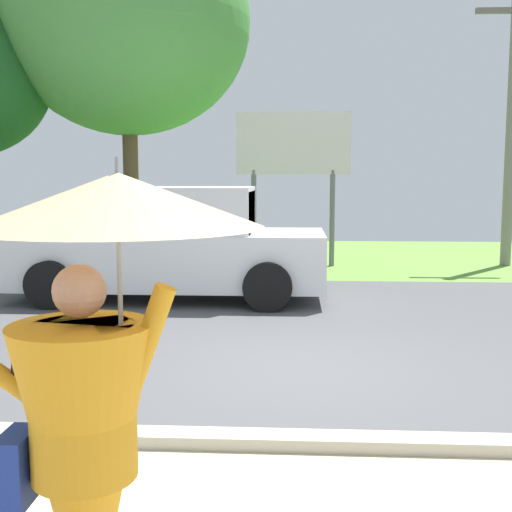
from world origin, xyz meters
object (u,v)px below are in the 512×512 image
Objects in this scene: pickup_truck at (171,247)px; tree_left_far at (127,22)px; roadside_billboard at (293,155)px; utility_pole at (512,120)px; monk_pedestrian at (95,389)px.

tree_left_far is (-1.81, 4.54, 4.72)m from pickup_truck.
roadside_billboard is 0.43× the size of tree_left_far.
roadside_billboard is (-4.94, -0.32, -0.78)m from utility_pole.
tree_left_far reaches higher than monk_pedestrian.
monk_pedestrian is 0.26× the size of tree_left_far.
roadside_billboard is 4.93m from tree_left_far.
monk_pedestrian is 0.41× the size of pickup_truck.
utility_pole is 9.08m from tree_left_far.
pickup_truck is at bearing 93.69° from monk_pedestrian.
roadside_billboard is at bearing 55.18° from pickup_truck.
monk_pedestrian is at bearing -114.41° from utility_pole.
monk_pedestrian is 8.32m from pickup_truck.
roadside_billboard reaches higher than monk_pedestrian.
monk_pedestrian is 0.61× the size of roadside_billboard.
tree_left_far is (-3.04, 12.76, 4.42)m from monk_pedestrian.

